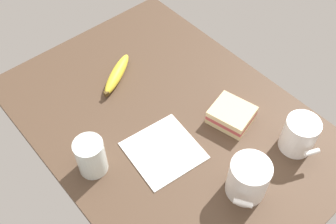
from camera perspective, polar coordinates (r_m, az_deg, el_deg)
The scene contains 7 objects.
tabletop at distance 105.63cm, azimuth -0.00°, elevation -1.35°, with size 90.00×64.00×2.00cm, color #4C3828.
coffee_mug_black at distance 101.02cm, azimuth 18.64°, elevation -3.13°, with size 10.70×8.39×9.62cm.
coffee_mug_milky at distance 90.56cm, azimuth 11.52°, elevation -9.58°, with size 10.10×11.57×10.35cm.
sandwich_main at distance 104.24cm, azimuth 9.26°, elevation -0.43°, with size 12.42×11.67×4.40cm.
glass_of_milk at distance 94.29cm, azimuth -11.15°, elevation -6.52°, with size 7.08×7.08×10.10cm.
banana at distance 114.43cm, azimuth -7.48°, elevation 5.51°, with size 11.62×15.85×3.33cm.
paper_napkin at distance 98.85cm, azimuth -0.64°, elevation -5.65°, with size 16.79×16.79×0.30cm, color white.
Camera 1 is at (48.37, -41.72, 85.12)cm, focal length 41.75 mm.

